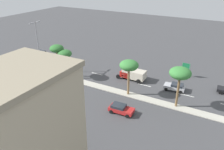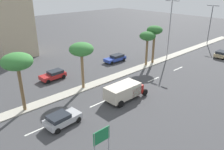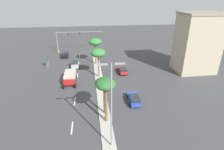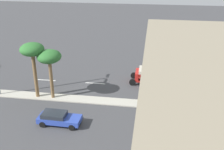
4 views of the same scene
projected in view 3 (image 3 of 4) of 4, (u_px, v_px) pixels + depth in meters
ground_plane at (101, 90)px, 36.72m from camera, size 160.00×160.00×0.00m
median_curb at (104, 113)px, 29.66m from camera, size 1.80×70.01×0.12m
lane_stripe_far at (80, 56)px, 57.17m from camera, size 0.20×2.80×0.01m
lane_stripe_rear at (79, 64)px, 50.67m from camera, size 0.20×2.80×0.01m
lane_stripe_left at (78, 76)px, 43.23m from camera, size 0.20×2.80×0.01m
lane_stripe_near at (75, 101)px, 33.03m from camera, size 0.20×2.80×0.01m
lane_stripe_leading at (72, 128)px, 26.49m from camera, size 0.20×2.80×0.01m
traffic_signal_gantry at (69, 38)px, 59.26m from camera, size 15.14×0.53×6.81m
directional_road_sign at (47, 60)px, 46.88m from camera, size 0.10×1.70×3.18m
commercial_building at (197, 43)px, 43.39m from camera, size 9.30×7.25×14.06m
palm_tree_left at (95, 42)px, 48.11m from camera, size 3.47×3.47×7.03m
palm_tree_center at (98, 53)px, 40.33m from camera, size 3.36×3.36×6.66m
palm_tree_leading at (104, 84)px, 27.50m from camera, size 2.90×2.90×6.20m
palm_tree_right at (106, 86)px, 25.40m from camera, size 2.87×2.87×6.99m
street_lamp_center at (111, 102)px, 20.64m from camera, size 2.90×0.24×11.21m
sedan_blue_mid at (134, 99)px, 32.40m from camera, size 2.01×4.52×1.33m
sedan_silver_left at (75, 64)px, 48.08m from camera, size 2.30×4.03×1.40m
sedan_red_trailing at (123, 70)px, 44.41m from camera, size 2.14×4.09×1.38m
sedan_black_outboard at (65, 54)px, 56.26m from camera, size 2.27×4.67×1.35m
box_truck at (70, 77)px, 39.53m from camera, size 2.65×5.94×2.12m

